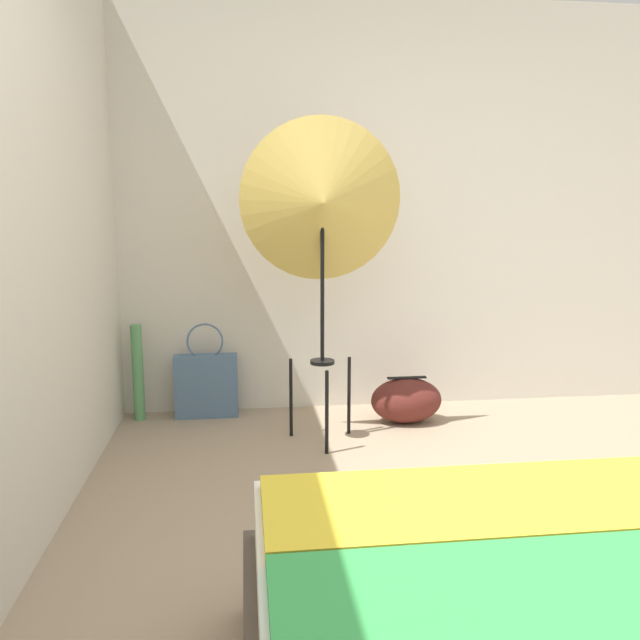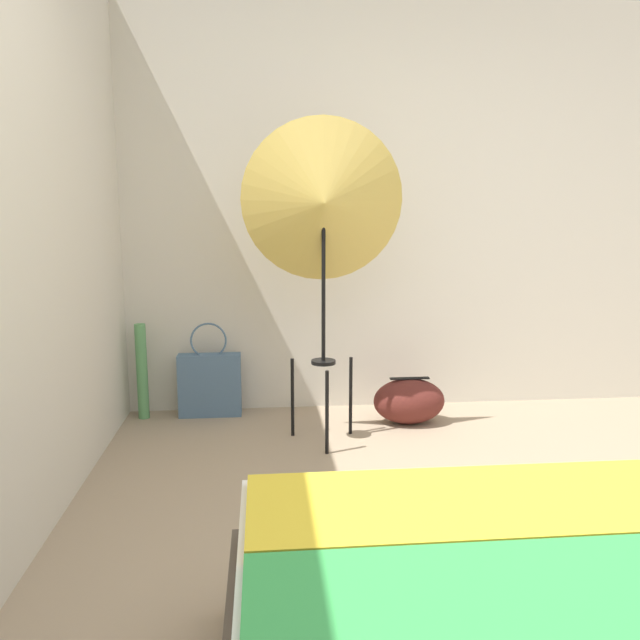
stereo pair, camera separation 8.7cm
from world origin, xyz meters
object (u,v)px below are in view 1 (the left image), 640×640
Objects in this scene: duffel_bag at (406,400)px; tote_bag at (206,384)px; photo_umbrella at (322,203)px; paper_roll at (138,373)px.

tote_bag is at bearing 168.03° from duffel_bag.
photo_umbrella is at bearing -37.18° from tote_bag.
duffel_bag is at bearing -11.97° from tote_bag.
tote_bag reaches higher than duffel_bag.
photo_umbrella reaches higher than tote_bag.
duffel_bag is 1.67m from paper_roll.
paper_roll is (-1.64, 0.25, 0.16)m from duffel_bag.
duffel_bag is (0.55, 0.25, -1.19)m from photo_umbrella.
duffel_bag is 0.73× the size of paper_roll.
photo_umbrella is 2.97× the size of paper_roll.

